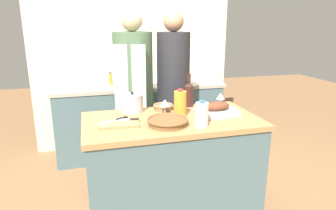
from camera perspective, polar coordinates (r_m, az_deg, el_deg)
kitchen_island at (r=2.47m, az=0.67°, el=-12.65°), size 1.34×0.71×0.91m
back_counter at (r=3.81m, az=-5.43°, el=-2.55°), size 2.06×0.60×0.89m
back_wall at (r=3.98m, az=-6.63°, el=10.42°), size 2.56×0.10×2.55m
roasting_pan at (r=2.40m, az=9.22°, el=-0.96°), size 0.34×0.22×0.11m
wicker_basket at (r=2.15m, az=-0.08°, el=-3.12°), size 0.30×0.30×0.05m
cutting_board at (r=2.18m, az=-9.41°, el=-3.55°), size 0.30×0.20×0.02m
stock_pot at (r=2.47m, az=-6.79°, el=0.38°), size 0.18×0.18×0.17m
mixing_bowl at (r=2.52m, az=-0.91°, el=-0.32°), size 0.17×0.17×0.05m
juice_jug at (r=2.34m, az=2.33°, el=0.30°), size 0.10×0.10×0.21m
milk_jug at (r=2.11m, az=6.44°, el=-1.81°), size 0.09×0.09×0.19m
wine_bottle_green at (r=2.61m, az=3.98°, el=2.20°), size 0.08×0.08×0.29m
wine_glass_left at (r=2.36m, az=-0.59°, el=0.31°), size 0.08×0.08×0.13m
wine_glass_right at (r=2.62m, az=10.00°, el=1.57°), size 0.08×0.08×0.13m
knife_chef at (r=2.22m, az=-10.13°, el=-2.88°), size 0.23×0.15×0.01m
knife_paring at (r=2.23m, az=-7.58°, el=-2.73°), size 0.17×0.04×0.01m
condiment_bottle_tall at (r=3.67m, az=-8.67°, el=5.16°), size 0.07×0.07×0.18m
condiment_bottle_short at (r=3.70m, az=-10.90°, el=4.90°), size 0.05×0.05×0.15m
person_cook_aproned at (r=2.98m, az=-6.52°, el=2.55°), size 0.39×0.41×1.74m
person_cook_guest at (r=3.10m, az=1.00°, el=3.23°), size 0.33×0.33×1.73m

